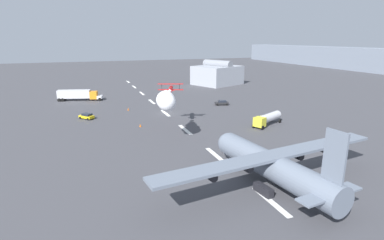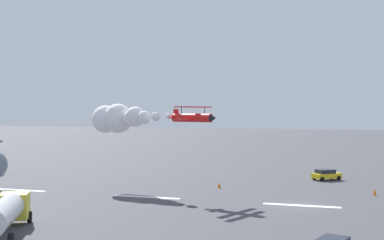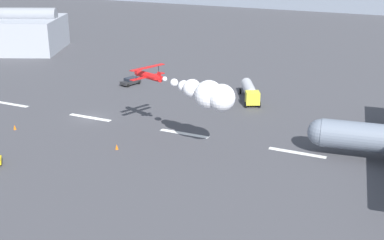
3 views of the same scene
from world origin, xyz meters
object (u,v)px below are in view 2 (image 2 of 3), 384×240
(fuel_tanker_truck, at_px, (6,212))
(traffic_cone_far, at_px, (219,185))
(stunt_biplane_red, at_px, (121,118))
(traffic_cone_near, at_px, (375,192))
(followme_car_yellow, at_px, (326,174))

(fuel_tanker_truck, relative_size, traffic_cone_far, 13.14)
(stunt_biplane_red, height_order, traffic_cone_near, stunt_biplane_red)
(fuel_tanker_truck, relative_size, traffic_cone_near, 13.14)
(followme_car_yellow, bearing_deg, traffic_cone_near, 117.98)
(traffic_cone_near, xyz_separation_m, traffic_cone_far, (18.68, 0.03, 0.00))
(stunt_biplane_red, bearing_deg, fuel_tanker_truck, 95.47)
(followme_car_yellow, distance_m, traffic_cone_near, 13.51)
(traffic_cone_far, bearing_deg, followme_car_yellow, -135.92)
(traffic_cone_far, bearing_deg, fuel_tanker_truck, 72.23)
(fuel_tanker_truck, height_order, traffic_cone_near, fuel_tanker_truck)
(stunt_biplane_red, height_order, followme_car_yellow, stunt_biplane_red)
(traffic_cone_near, relative_size, traffic_cone_far, 1.00)
(stunt_biplane_red, distance_m, traffic_cone_near, 32.05)
(followme_car_yellow, bearing_deg, stunt_biplane_red, 32.30)
(stunt_biplane_red, bearing_deg, traffic_cone_far, -163.98)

